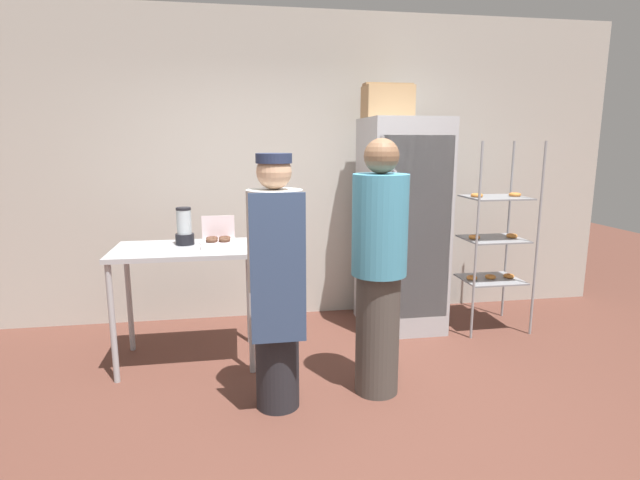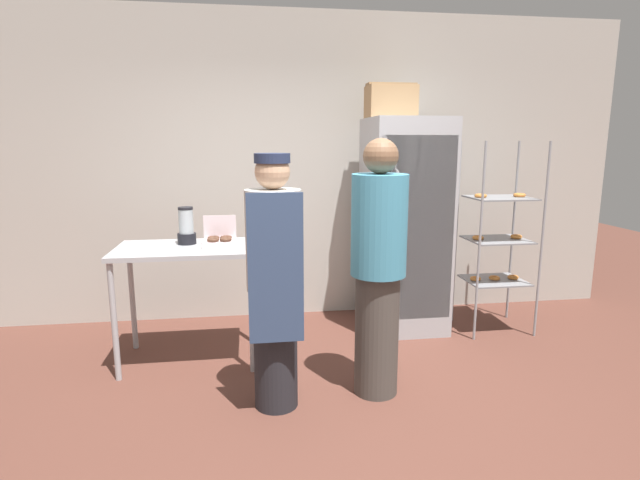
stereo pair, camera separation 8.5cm
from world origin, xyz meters
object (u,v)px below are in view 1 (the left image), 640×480
at_px(donut_box, 218,241).
at_px(refrigerator, 401,225).
at_px(baking_rack, 493,239).
at_px(cardboard_storage_box, 388,101).
at_px(blender_pitcher, 184,228).
at_px(person_baker, 276,280).
at_px(person_customer, 379,268).

bearing_deg(donut_box, refrigerator, 17.36).
xyz_separation_m(baking_rack, donut_box, (-2.48, -0.33, 0.13)).
bearing_deg(refrigerator, baking_rack, -12.54).
bearing_deg(cardboard_storage_box, baking_rack, -16.88).
distance_m(refrigerator, baking_rack, 0.86).
distance_m(blender_pitcher, person_baker, 1.16).
distance_m(baking_rack, cardboard_storage_box, 1.59).
bearing_deg(blender_pitcher, person_customer, -32.34).
height_order(refrigerator, person_baker, refrigerator).
height_order(donut_box, blender_pitcher, blender_pitcher).
distance_m(refrigerator, blender_pitcher, 1.96).
xyz_separation_m(baking_rack, cardboard_storage_box, (-0.96, 0.29, 1.24)).
relative_size(donut_box, cardboard_storage_box, 0.59).
relative_size(refrigerator, baking_rack, 1.12).
bearing_deg(refrigerator, blender_pitcher, -169.03).
xyz_separation_m(donut_box, person_customer, (1.08, -0.71, -0.08)).
bearing_deg(baking_rack, person_customer, -143.33).
distance_m(blender_pitcher, person_customer, 1.60).
bearing_deg(person_baker, cardboard_storage_box, 51.15).
bearing_deg(donut_box, baking_rack, 7.66).
bearing_deg(person_customer, blender_pitcher, 147.66).
relative_size(baking_rack, person_customer, 0.99).
height_order(baking_rack, person_customer, person_customer).
height_order(cardboard_storage_box, person_customer, cardboard_storage_box).
xyz_separation_m(baking_rack, blender_pitcher, (-2.75, -0.19, 0.21)).
bearing_deg(person_baker, refrigerator, 45.84).
xyz_separation_m(blender_pitcher, person_customer, (1.35, -0.85, -0.17)).
relative_size(refrigerator, person_baker, 1.17).
bearing_deg(person_customer, person_baker, -172.86).
bearing_deg(donut_box, blender_pitcher, 151.29).
bearing_deg(person_customer, donut_box, 146.81).
bearing_deg(cardboard_storage_box, refrigerator, -39.08).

